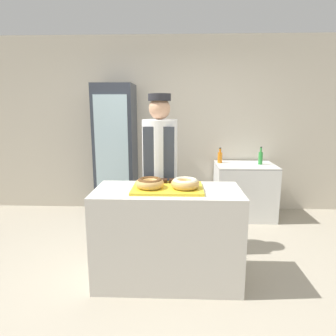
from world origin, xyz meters
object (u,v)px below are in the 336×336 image
(chest_freezer, at_px, (244,190))
(bottle_orange, at_px, (220,157))
(baker_person, at_px, (160,171))
(bottle_green, at_px, (261,158))
(donut_chocolate_glaze, at_px, (150,183))
(donut_light_glaze, at_px, (185,183))
(brownie_back_left, at_px, (163,181))
(brownie_back_right, at_px, (174,181))
(serving_tray, at_px, (168,188))
(beverage_fridge, at_px, (116,152))

(chest_freezer, height_order, bottle_orange, bottle_orange)
(baker_person, distance_m, bottle_green, 1.81)
(donut_chocolate_glaze, bearing_deg, donut_light_glaze, 0.00)
(brownie_back_left, distance_m, brownie_back_right, 0.10)
(brownie_back_left, bearing_deg, serving_tray, -73.20)
(serving_tray, relative_size, bottle_green, 2.45)
(donut_chocolate_glaze, bearing_deg, beverage_fridge, 110.85)
(brownie_back_left, distance_m, baker_person, 0.46)
(brownie_back_right, xyz_separation_m, beverage_fridge, (-0.88, 1.57, 0.04))
(brownie_back_right, distance_m, bottle_green, 2.02)
(donut_light_glaze, height_order, bottle_green, bottle_green)
(baker_person, height_order, bottle_orange, baker_person)
(serving_tray, relative_size, brownie_back_left, 7.82)
(baker_person, height_order, beverage_fridge, beverage_fridge)
(baker_person, bearing_deg, bottle_green, 38.76)
(donut_light_glaze, bearing_deg, beverage_fridge, 119.26)
(brownie_back_right, bearing_deg, donut_chocolate_glaze, -136.03)
(baker_person, distance_m, chest_freezer, 1.73)
(brownie_back_left, bearing_deg, baker_person, 97.51)
(brownie_back_left, height_order, brownie_back_right, same)
(brownie_back_right, relative_size, baker_person, 0.05)
(serving_tray, height_order, bottle_orange, bottle_orange)
(brownie_back_left, relative_size, chest_freezer, 0.10)
(donut_light_glaze, xyz_separation_m, bottle_green, (1.14, 1.79, -0.06))
(baker_person, bearing_deg, donut_light_glaze, -67.61)
(brownie_back_left, bearing_deg, beverage_fridge, 116.51)
(bottle_green, bearing_deg, chest_freezer, -177.06)
(donut_light_glaze, relative_size, bottle_green, 0.98)
(baker_person, distance_m, beverage_fridge, 1.33)
(bottle_orange, distance_m, bottle_green, 0.59)
(brownie_back_left, relative_size, baker_person, 0.05)
(donut_chocolate_glaze, height_order, brownie_back_right, donut_chocolate_glaze)
(brownie_back_right, bearing_deg, bottle_orange, 68.36)
(donut_chocolate_glaze, relative_size, baker_person, 0.14)
(serving_tray, height_order, bottle_green, bottle_green)
(bottle_green, bearing_deg, donut_chocolate_glaze, -129.25)
(brownie_back_left, bearing_deg, bottle_green, 49.52)
(donut_chocolate_glaze, xyz_separation_m, brownie_back_left, (0.11, 0.20, -0.03))
(brownie_back_right, distance_m, bottle_orange, 1.82)
(donut_chocolate_glaze, height_order, chest_freezer, donut_chocolate_glaze)
(serving_tray, distance_m, baker_person, 0.63)
(chest_freezer, bearing_deg, bottle_orange, 162.32)
(donut_light_glaze, bearing_deg, chest_freezer, 62.41)
(baker_person, xyz_separation_m, beverage_fridge, (-0.72, 1.12, 0.04))
(donut_chocolate_glaze, distance_m, donut_light_glaze, 0.32)
(beverage_fridge, bearing_deg, serving_tray, -64.37)
(brownie_back_right, height_order, chest_freezer, brownie_back_right)
(serving_tray, xyz_separation_m, brownie_back_left, (-0.05, 0.17, 0.03))
(brownie_back_right, xyz_separation_m, bottle_orange, (0.67, 1.69, -0.04))
(beverage_fridge, xyz_separation_m, chest_freezer, (1.92, 0.01, -0.57))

